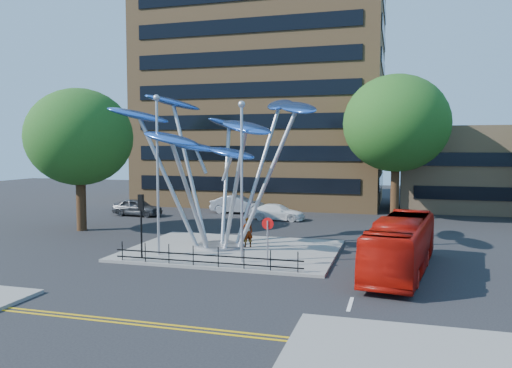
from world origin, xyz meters
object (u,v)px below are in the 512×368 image
(no_entry_sign_island, at_px, (268,233))
(parked_car_mid, at_px, (238,205))
(traffic_light_island, at_px, (141,212))
(tree_left, at_px, (79,137))
(leaf_sculpture, at_px, (219,134))
(tree_right, at_px, (396,124))
(parked_car_left, at_px, (137,207))
(red_bus, at_px, (401,245))
(street_lamp_right, at_px, (242,167))
(parked_car_right, at_px, (278,212))
(pedestrian, at_px, (248,232))
(street_lamp_left, at_px, (157,161))

(no_entry_sign_island, height_order, parked_car_mid, no_entry_sign_island)
(traffic_light_island, bearing_deg, tree_left, 140.19)
(leaf_sculpture, xyz_separation_m, no_entry_sign_island, (4.07, -4.16, -5.06))
(tree_right, height_order, parked_car_left, tree_right)
(tree_right, relative_size, red_bus, 1.25)
(street_lamp_right, relative_size, no_entry_sign_island, 3.39)
(street_lamp_right, relative_size, parked_car_mid, 1.69)
(parked_car_right, bearing_deg, parked_car_left, 97.03)
(pedestrian, bearing_deg, street_lamp_left, 4.92)
(no_entry_sign_island, bearing_deg, tree_right, 72.88)
(street_lamp_right, relative_size, red_bus, 0.85)
(tree_right, xyz_separation_m, tree_left, (-22.00, -12.00, -1.24))
(pedestrian, distance_m, parked_car_left, 17.62)
(no_entry_sign_island, height_order, parked_car_right, no_entry_sign_island)
(pedestrian, bearing_deg, street_lamp_right, 69.14)
(parked_car_mid, bearing_deg, tree_left, 146.60)
(parked_car_left, bearing_deg, no_entry_sign_island, -129.70)
(pedestrian, relative_size, parked_car_left, 0.39)
(pedestrian, xyz_separation_m, parked_car_right, (-1.04, 12.14, -0.38))
(no_entry_sign_island, distance_m, parked_car_left, 22.23)
(street_lamp_left, relative_size, parked_car_right, 1.94)
(tree_right, xyz_separation_m, parked_car_right, (-9.38, -3.08, -7.38))
(street_lamp_right, height_order, parked_car_mid, street_lamp_right)
(tree_left, height_order, street_lamp_right, tree_left)
(parked_car_mid, bearing_deg, traffic_light_island, -176.68)
(street_lamp_left, relative_size, traffic_light_island, 2.57)
(street_lamp_left, height_order, no_entry_sign_island, street_lamp_left)
(parked_car_mid, distance_m, parked_car_right, 5.45)
(red_bus, distance_m, pedestrian, 9.30)
(tree_left, bearing_deg, parked_car_mid, 55.86)
(tree_left, distance_m, traffic_light_island, 12.44)
(tree_left, xyz_separation_m, parked_car_right, (12.62, 8.92, -6.14))
(street_lamp_left, relative_size, pedestrian, 4.99)
(no_entry_sign_island, bearing_deg, parked_car_left, 135.80)
(tree_right, bearing_deg, red_bus, -88.76)
(parked_car_left, bearing_deg, tree_left, -176.07)
(leaf_sculpture, height_order, parked_car_mid, leaf_sculpture)
(street_lamp_left, bearing_deg, street_lamp_right, -5.71)
(leaf_sculpture, relative_size, red_bus, 1.31)
(traffic_light_island, bearing_deg, leaf_sculpture, 54.96)
(red_bus, bearing_deg, parked_car_left, 155.48)
(leaf_sculpture, relative_size, street_lamp_left, 1.45)
(red_bus, bearing_deg, leaf_sculpture, 171.93)
(tree_right, distance_m, tree_left, 25.09)
(parked_car_left, bearing_deg, red_bus, -118.32)
(parked_car_left, bearing_deg, traffic_light_island, -145.58)
(red_bus, xyz_separation_m, parked_car_mid, (-14.27, 18.38, -0.54))
(pedestrian, bearing_deg, traffic_light_island, 9.23)
(tree_right, bearing_deg, parked_car_left, -169.66)
(pedestrian, distance_m, parked_car_right, 12.19)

